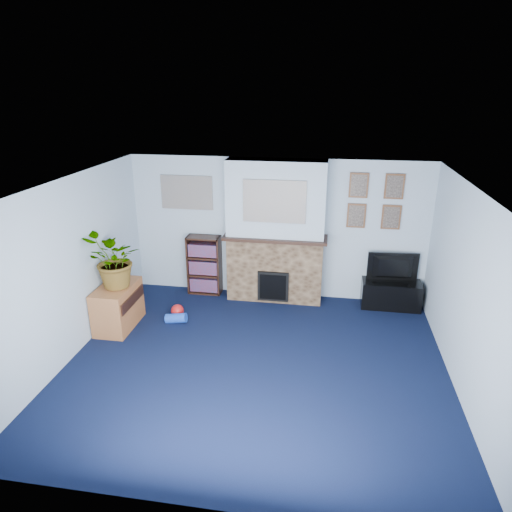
% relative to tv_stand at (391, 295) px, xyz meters
% --- Properties ---
extents(floor, '(5.00, 4.50, 0.01)m').
position_rel_tv_stand_xyz_m(floor, '(-1.95, -2.03, -0.23)').
color(floor, black).
rests_on(floor, ground).
extents(ceiling, '(5.00, 4.50, 0.01)m').
position_rel_tv_stand_xyz_m(ceiling, '(-1.95, -2.03, 2.17)').
color(ceiling, white).
rests_on(ceiling, wall_back).
extents(wall_back, '(5.00, 0.04, 2.40)m').
position_rel_tv_stand_xyz_m(wall_back, '(-1.95, 0.22, 0.97)').
color(wall_back, '#ACBFCF').
rests_on(wall_back, ground).
extents(wall_front, '(5.00, 0.04, 2.40)m').
position_rel_tv_stand_xyz_m(wall_front, '(-1.95, -4.28, 0.97)').
color(wall_front, '#ACBFCF').
rests_on(wall_front, ground).
extents(wall_left, '(0.04, 4.50, 2.40)m').
position_rel_tv_stand_xyz_m(wall_left, '(-4.45, -2.03, 0.97)').
color(wall_left, '#ACBFCF').
rests_on(wall_left, ground).
extents(wall_right, '(0.04, 4.50, 2.40)m').
position_rel_tv_stand_xyz_m(wall_right, '(0.55, -2.03, 0.97)').
color(wall_right, '#ACBFCF').
rests_on(wall_right, ground).
extents(chimney_breast, '(1.72, 0.50, 2.40)m').
position_rel_tv_stand_xyz_m(chimney_breast, '(-1.95, 0.02, 0.96)').
color(chimney_breast, brown).
rests_on(chimney_breast, ground).
extents(collage_main, '(1.00, 0.03, 0.68)m').
position_rel_tv_stand_xyz_m(collage_main, '(-1.95, -0.19, 1.55)').
color(collage_main, gray).
rests_on(collage_main, chimney_breast).
extents(collage_left, '(0.90, 0.03, 0.58)m').
position_rel_tv_stand_xyz_m(collage_left, '(-3.50, 0.21, 1.55)').
color(collage_left, gray).
rests_on(collage_left, wall_back).
extents(portrait_tl, '(0.30, 0.03, 0.40)m').
position_rel_tv_stand_xyz_m(portrait_tl, '(-0.65, 0.20, 1.77)').
color(portrait_tl, brown).
rests_on(portrait_tl, wall_back).
extents(portrait_tr, '(0.30, 0.03, 0.40)m').
position_rel_tv_stand_xyz_m(portrait_tr, '(-0.10, 0.20, 1.77)').
color(portrait_tr, brown).
rests_on(portrait_tr, wall_back).
extents(portrait_bl, '(0.30, 0.03, 0.40)m').
position_rel_tv_stand_xyz_m(portrait_bl, '(-0.65, 0.20, 1.27)').
color(portrait_bl, brown).
rests_on(portrait_bl, wall_back).
extents(portrait_br, '(0.30, 0.03, 0.40)m').
position_rel_tv_stand_xyz_m(portrait_br, '(-0.10, 0.20, 1.27)').
color(portrait_br, brown).
rests_on(portrait_br, wall_back).
extents(tv_stand, '(0.96, 0.40, 0.45)m').
position_rel_tv_stand_xyz_m(tv_stand, '(0.00, 0.00, 0.00)').
color(tv_stand, black).
rests_on(tv_stand, ground).
extents(television, '(0.83, 0.17, 0.47)m').
position_rel_tv_stand_xyz_m(television, '(0.00, 0.02, 0.47)').
color(television, black).
rests_on(television, tv_stand).
extents(bookshelf, '(0.58, 0.28, 1.05)m').
position_rel_tv_stand_xyz_m(bookshelf, '(-3.21, 0.08, 0.28)').
color(bookshelf, black).
rests_on(bookshelf, ground).
extents(sideboard, '(0.48, 0.86, 0.67)m').
position_rel_tv_stand_xyz_m(sideboard, '(-4.19, -1.33, 0.12)').
color(sideboard, '#A05E33').
rests_on(sideboard, ground).
extents(potted_plant, '(0.68, 0.78, 0.86)m').
position_rel_tv_stand_xyz_m(potted_plant, '(-4.14, -1.38, 0.88)').
color(potted_plant, '#26661E').
rests_on(potted_plant, sideboard).
extents(mantel_clock, '(0.11, 0.07, 0.15)m').
position_rel_tv_stand_xyz_m(mantel_clock, '(-1.92, -0.03, 1.00)').
color(mantel_clock, gold).
rests_on(mantel_clock, chimney_breast).
extents(mantel_candle, '(0.05, 0.05, 0.17)m').
position_rel_tv_stand_xyz_m(mantel_candle, '(-1.57, -0.03, 1.01)').
color(mantel_candle, '#B2BFC6').
rests_on(mantel_candle, chimney_breast).
extents(mantel_teddy, '(0.13, 0.13, 0.13)m').
position_rel_tv_stand_xyz_m(mantel_teddy, '(-2.42, -0.03, 0.99)').
color(mantel_teddy, gray).
rests_on(mantel_teddy, chimney_breast).
extents(mantel_can, '(0.06, 0.06, 0.11)m').
position_rel_tv_stand_xyz_m(mantel_can, '(-1.27, -0.03, 0.99)').
color(mantel_can, red).
rests_on(mantel_can, chimney_breast).
extents(green_crate, '(0.45, 0.40, 0.30)m').
position_rel_tv_stand_xyz_m(green_crate, '(-4.25, -1.44, -0.08)').
color(green_crate, '#198C26').
rests_on(green_crate, ground).
extents(toy_ball, '(0.21, 0.21, 0.21)m').
position_rel_tv_stand_xyz_m(toy_ball, '(-3.41, -0.90, -0.14)').
color(toy_ball, red).
rests_on(toy_ball, ground).
extents(toy_block, '(0.22, 0.22, 0.21)m').
position_rel_tv_stand_xyz_m(toy_block, '(-4.25, -1.48, -0.12)').
color(toy_block, red).
rests_on(toy_block, ground).
extents(toy_tube, '(0.35, 0.15, 0.20)m').
position_rel_tv_stand_xyz_m(toy_tube, '(-3.37, -1.09, -0.15)').
color(toy_tube, blue).
rests_on(toy_tube, ground).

